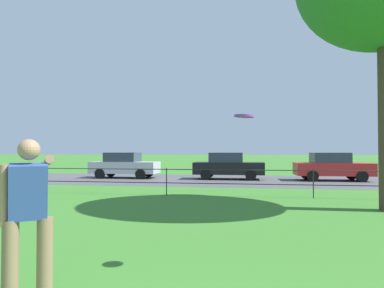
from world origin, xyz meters
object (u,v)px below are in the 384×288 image
(person_thrower, at_px, (28,216))
(car_black_far_right, at_px, (228,166))
(car_red_left, at_px, (332,166))
(frisbee, at_px, (244,116))
(car_silver_center, at_px, (124,165))

(person_thrower, height_order, car_black_far_right, person_thrower)
(car_black_far_right, bearing_deg, car_red_left, -0.72)
(frisbee, xyz_separation_m, car_red_left, (4.77, 14.77, -1.32))
(car_red_left, bearing_deg, car_black_far_right, 179.28)
(person_thrower, relative_size, frisbee, 5.61)
(car_black_far_right, bearing_deg, person_thrower, -94.55)
(car_silver_center, xyz_separation_m, car_red_left, (11.94, -0.04, 0.00))
(person_thrower, distance_m, car_red_left, 17.64)
(person_thrower, xyz_separation_m, frisbee, (2.21, 1.43, 1.15))
(frisbee, relative_size, car_silver_center, 0.08)
(person_thrower, relative_size, car_red_left, 0.43)
(person_thrower, distance_m, car_black_far_right, 16.33)
(car_black_far_right, distance_m, car_red_left, 5.69)
(car_silver_center, height_order, car_red_left, same)
(car_silver_center, distance_m, car_black_far_right, 6.25)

